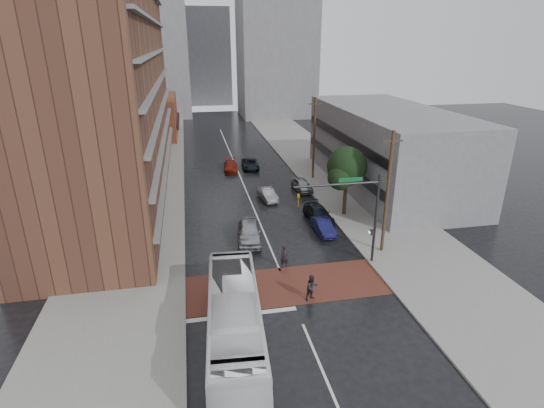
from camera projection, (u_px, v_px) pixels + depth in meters
ground at (288, 289)px, 29.49m from camera, size 160.00×160.00×0.00m
crosswalk at (286, 285)px, 29.95m from camera, size 14.00×5.00×0.02m
sidewalk_west at (146, 186)px, 50.25m from camera, size 9.00×90.00×0.15m
sidewalk_east at (331, 174)px, 54.41m from camera, size 9.00×90.00×0.15m
apartment_block at (105, 63)px, 43.85m from camera, size 10.00×44.00×28.00m
storefront_west at (153, 116)px, 75.45m from camera, size 8.00×16.00×7.00m
building_east at (388, 148)px, 49.14m from camera, size 11.00×26.00×9.00m
distant_tower_west at (145, 41)px, 92.52m from camera, size 18.00×16.00×32.00m
distant_tower_east at (276, 31)px, 91.37m from camera, size 16.00×14.00×36.00m
distant_tower_center at (207, 57)px, 112.05m from camera, size 12.00×10.00×24.00m
street_tree at (347, 169)px, 40.33m from camera, size 4.20×4.10×6.90m
signal_mast at (358, 207)px, 31.13m from camera, size 6.50×0.30×7.20m
utility_pole_near at (387, 193)px, 32.88m from camera, size 1.60×0.26×10.00m
utility_pole_far at (314, 138)px, 51.18m from camera, size 1.60×0.26×10.00m
transit_bus at (235, 322)px, 23.38m from camera, size 3.70×12.25×3.36m
pedestrian_a at (285, 257)px, 31.98m from camera, size 0.69×0.46×1.84m
pedestrian_b at (312, 288)px, 28.02m from camera, size 1.08×0.96×1.84m
car_travel_a at (249, 232)px, 36.32m from camera, size 2.63×5.26×1.72m
car_travel_b at (267, 194)px, 45.72m from camera, size 1.86×4.04×1.28m
car_travel_c at (231, 166)px, 56.04m from camera, size 2.04×4.43×1.26m
suv_travel at (250, 164)px, 56.99m from camera, size 2.32×4.67×1.27m
car_parked_near at (323, 226)px, 37.89m from camera, size 1.43×3.88×1.27m
car_parked_mid at (318, 214)px, 40.51m from camera, size 2.30×4.83×1.36m
car_parked_far at (302, 185)px, 48.59m from camera, size 2.02×4.22×1.39m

